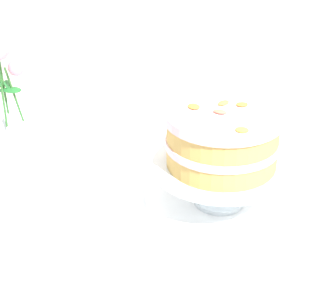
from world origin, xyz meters
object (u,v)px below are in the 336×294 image
layer_cake (222,138)px  flower_vase (6,109)px  dining_table (135,231)px  cake_stand (220,170)px

layer_cake → flower_vase: 0.53m
dining_table → layer_cake: 0.32m
dining_table → flower_vase: bearing=156.4°
layer_cake → flower_vase: size_ratio=0.71×
cake_stand → layer_cake: bearing=143.6°
flower_vase → layer_cake: bearing=-16.5°
dining_table → layer_cake: size_ratio=5.84×
dining_table → flower_vase: size_ratio=4.16×
dining_table → cake_stand: cake_stand is taller
layer_cake → dining_table: bearing=176.7°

